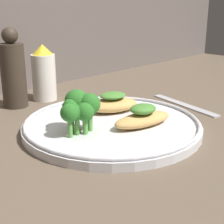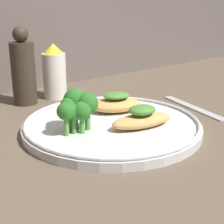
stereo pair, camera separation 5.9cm
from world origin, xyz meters
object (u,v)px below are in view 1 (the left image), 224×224
Objects in this scene: plate at (112,125)px; sauce_bottle at (44,74)px; pepper_grinder at (13,72)px; broccoli_bunch at (79,107)px.

sauce_bottle reaches higher than plate.
sauce_bottle is 7.63cm from pepper_grinder.
pepper_grinder is (-4.61, 24.60, 6.48)cm from plate.
plate is at bearing -6.57° from broccoli_bunch.
plate is at bearing -96.69° from sauce_bottle.
broccoli_bunch is at bearing -111.94° from sauce_bottle.
pepper_grinder is at bearing 180.00° from sauce_bottle.
sauce_bottle is at bearing 0.00° from pepper_grinder.
broccoli_bunch is (-6.71, 0.77, 4.61)cm from plate.
pepper_grinder reaches higher than broccoli_bunch.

